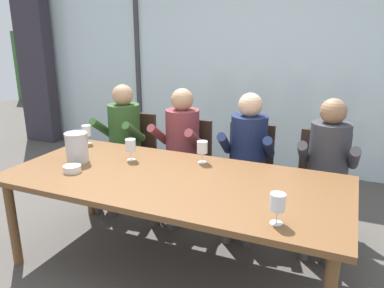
% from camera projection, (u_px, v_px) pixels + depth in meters
% --- Properties ---
extents(ground, '(14.00, 14.00, 0.00)m').
position_uv_depth(ground, '(218.00, 210.00, 3.75)').
color(ground, '#4C4742').
extents(window_glass_panel, '(7.63, 0.03, 2.60)m').
position_uv_depth(window_glass_panel, '(259.00, 66.00, 4.63)').
color(window_glass_panel, silver).
rests_on(window_glass_panel, ground).
extents(window_mullion_left, '(0.06, 0.06, 2.60)m').
position_uv_depth(window_mullion_left, '(138.00, 62.00, 5.26)').
color(window_mullion_left, '#38383D').
rests_on(window_mullion_left, ground).
extents(hillside_vineyard, '(13.63, 2.40, 1.71)m').
position_uv_depth(hillside_vineyard, '(298.00, 73.00, 7.90)').
color(hillside_vineyard, '#386633').
rests_on(hillside_vineyard, ground).
extents(curtain_heavy_drape, '(0.56, 0.20, 2.60)m').
position_uv_depth(curtain_heavy_drape, '(35.00, 59.00, 5.79)').
color(curtain_heavy_drape, '#332D38').
rests_on(curtain_heavy_drape, ground).
extents(dining_table, '(2.43, 1.09, 0.72)m').
position_uv_depth(dining_table, '(173.00, 185.00, 2.67)').
color(dining_table, brown).
rests_on(dining_table, ground).
extents(chair_near_curtain, '(0.44, 0.44, 0.90)m').
position_uv_depth(chair_near_curtain, '(134.00, 149.00, 3.94)').
color(chair_near_curtain, '#332319').
rests_on(chair_near_curtain, ground).
extents(chair_left_of_center, '(0.44, 0.44, 0.90)m').
position_uv_depth(chair_left_of_center, '(187.00, 158.00, 3.66)').
color(chair_left_of_center, '#332319').
rests_on(chair_left_of_center, ground).
extents(chair_center, '(0.47, 0.47, 0.90)m').
position_uv_depth(chair_center, '(249.00, 165.00, 3.47)').
color(chair_center, '#332319').
rests_on(chair_center, ground).
extents(chair_right_of_center, '(0.45, 0.45, 0.90)m').
position_uv_depth(chair_right_of_center, '(321.00, 175.00, 3.23)').
color(chair_right_of_center, '#332319').
rests_on(chair_right_of_center, ground).
extents(person_olive_shirt, '(0.46, 0.61, 1.21)m').
position_uv_depth(person_olive_shirt, '(120.00, 137.00, 3.76)').
color(person_olive_shirt, '#2D5123').
rests_on(person_olive_shirt, ground).
extents(person_maroon_top, '(0.47, 0.62, 1.21)m').
position_uv_depth(person_maroon_top, '(179.00, 144.00, 3.51)').
color(person_maroon_top, brown).
rests_on(person_maroon_top, ground).
extents(person_navy_polo, '(0.49, 0.63, 1.21)m').
position_uv_depth(person_navy_polo, '(247.00, 153.00, 3.26)').
color(person_navy_polo, '#192347').
rests_on(person_navy_polo, ground).
extents(person_charcoal_jacket, '(0.46, 0.61, 1.21)m').
position_uv_depth(person_charcoal_jacket, '(327.00, 163.00, 3.01)').
color(person_charcoal_jacket, '#38383D').
rests_on(person_charcoal_jacket, ground).
extents(ice_bucket_primary, '(0.18, 0.18, 0.24)m').
position_uv_depth(ice_bucket_primary, '(77.00, 147.00, 2.94)').
color(ice_bucket_primary, '#B7B7BC').
rests_on(ice_bucket_primary, dining_table).
extents(tasting_bowl, '(0.13, 0.13, 0.05)m').
position_uv_depth(tasting_bowl, '(72.00, 169.00, 2.75)').
color(tasting_bowl, silver).
rests_on(tasting_bowl, dining_table).
extents(wine_glass_by_left_taster, '(0.08, 0.08, 0.17)m').
position_uv_depth(wine_glass_by_left_taster, '(202.00, 148.00, 2.92)').
color(wine_glass_by_left_taster, silver).
rests_on(wine_glass_by_left_taster, dining_table).
extents(wine_glass_near_bucket, '(0.08, 0.08, 0.17)m').
position_uv_depth(wine_glass_near_bucket, '(131.00, 146.00, 2.98)').
color(wine_glass_near_bucket, silver).
rests_on(wine_glass_near_bucket, dining_table).
extents(wine_glass_center_pour, '(0.08, 0.08, 0.17)m').
position_uv_depth(wine_glass_center_pour, '(86.00, 131.00, 3.41)').
color(wine_glass_center_pour, silver).
rests_on(wine_glass_center_pour, dining_table).
extents(wine_glass_by_right_taster, '(0.08, 0.08, 0.17)m').
position_uv_depth(wine_glass_by_right_taster, '(278.00, 204.00, 1.99)').
color(wine_glass_by_right_taster, silver).
rests_on(wine_glass_by_right_taster, dining_table).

